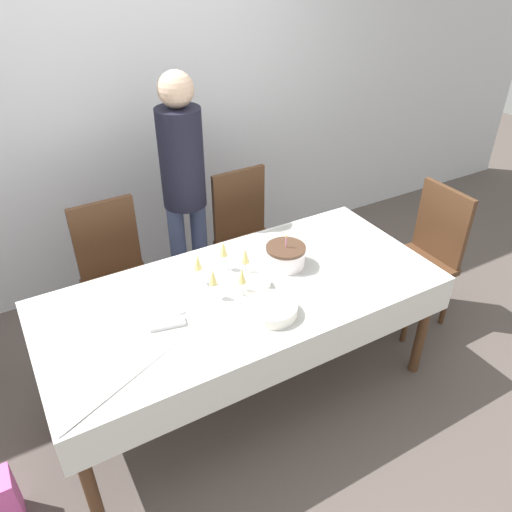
{
  "coord_description": "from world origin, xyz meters",
  "views": [
    {
      "loc": [
        -0.98,
        -1.86,
        2.31
      ],
      "look_at": [
        0.13,
        0.09,
        0.84
      ],
      "focal_mm": 35.0,
      "sensor_mm": 36.0,
      "label": 1
    }
  ],
  "objects_px": {
    "plate_stack_main": "(272,309)",
    "person_standing": "(183,176)",
    "champagne_tray": "(225,274)",
    "birthday_cake": "(286,256)",
    "dining_chair_far_left": "(116,271)",
    "dining_chair_far_right": "(247,233)",
    "plate_stack_dessert": "(253,285)",
    "dining_chair_right_end": "(425,251)"
  },
  "relations": [
    {
      "from": "dining_chair_right_end",
      "to": "birthday_cake",
      "type": "height_order",
      "value": "dining_chair_right_end"
    },
    {
      "from": "dining_chair_far_right",
      "to": "plate_stack_main",
      "type": "height_order",
      "value": "dining_chair_far_right"
    },
    {
      "from": "birthday_cake",
      "to": "plate_stack_main",
      "type": "bearing_deg",
      "value": -131.52
    },
    {
      "from": "dining_chair_far_right",
      "to": "person_standing",
      "type": "relative_size",
      "value": 0.58
    },
    {
      "from": "dining_chair_far_left",
      "to": "birthday_cake",
      "type": "relative_size",
      "value": 4.3
    },
    {
      "from": "person_standing",
      "to": "champagne_tray",
      "type": "bearing_deg",
      "value": -98.98
    },
    {
      "from": "birthday_cake",
      "to": "person_standing",
      "type": "distance_m",
      "value": 0.9
    },
    {
      "from": "champagne_tray",
      "to": "birthday_cake",
      "type": "bearing_deg",
      "value": -0.18
    },
    {
      "from": "birthday_cake",
      "to": "plate_stack_dessert",
      "type": "xyz_separation_m",
      "value": [
        -0.27,
        -0.1,
        -0.04
      ]
    },
    {
      "from": "dining_chair_far_left",
      "to": "dining_chair_far_right",
      "type": "relative_size",
      "value": 1.0
    },
    {
      "from": "dining_chair_far_left",
      "to": "plate_stack_dessert",
      "type": "bearing_deg",
      "value": -57.1
    },
    {
      "from": "plate_stack_main",
      "to": "plate_stack_dessert",
      "type": "xyz_separation_m",
      "value": [
        0.03,
        0.23,
        -0.01
      ]
    },
    {
      "from": "champagne_tray",
      "to": "plate_stack_main",
      "type": "relative_size",
      "value": 1.47
    },
    {
      "from": "birthday_cake",
      "to": "champagne_tray",
      "type": "relative_size",
      "value": 0.59
    },
    {
      "from": "dining_chair_far_left",
      "to": "dining_chair_far_right",
      "type": "xyz_separation_m",
      "value": [
        0.94,
        0.0,
        0.0
      ]
    },
    {
      "from": "dining_chair_far_right",
      "to": "plate_stack_main",
      "type": "xyz_separation_m",
      "value": [
        -0.44,
        -1.04,
        0.23
      ]
    },
    {
      "from": "dining_chair_far_left",
      "to": "plate_stack_dessert",
      "type": "distance_m",
      "value": 0.99
    },
    {
      "from": "dining_chair_far_left",
      "to": "person_standing",
      "type": "xyz_separation_m",
      "value": [
        0.54,
        0.12,
        0.47
      ]
    },
    {
      "from": "dining_chair_far_right",
      "to": "dining_chair_right_end",
      "type": "distance_m",
      "value": 1.21
    },
    {
      "from": "dining_chair_far_left",
      "to": "champagne_tray",
      "type": "height_order",
      "value": "dining_chair_far_left"
    },
    {
      "from": "birthday_cake",
      "to": "plate_stack_main",
      "type": "xyz_separation_m",
      "value": [
        -0.29,
        -0.33,
        -0.03
      ]
    },
    {
      "from": "birthday_cake",
      "to": "dining_chair_far_left",
      "type": "bearing_deg",
      "value": 137.89
    },
    {
      "from": "champagne_tray",
      "to": "plate_stack_main",
      "type": "xyz_separation_m",
      "value": [
        0.09,
        -0.33,
        -0.04
      ]
    },
    {
      "from": "dining_chair_right_end",
      "to": "birthday_cake",
      "type": "bearing_deg",
      "value": 175.28
    },
    {
      "from": "plate_stack_dessert",
      "to": "dining_chair_far_left",
      "type": "bearing_deg",
      "value": 122.9
    },
    {
      "from": "dining_chair_far_right",
      "to": "champagne_tray",
      "type": "bearing_deg",
      "value": -126.37
    },
    {
      "from": "plate_stack_dessert",
      "to": "dining_chair_right_end",
      "type": "bearing_deg",
      "value": 0.46
    },
    {
      "from": "dining_chair_right_end",
      "to": "person_standing",
      "type": "relative_size",
      "value": 0.58
    },
    {
      "from": "champagne_tray",
      "to": "person_standing",
      "type": "xyz_separation_m",
      "value": [
        0.13,
        0.83,
        0.2
      ]
    },
    {
      "from": "dining_chair_far_right",
      "to": "dining_chair_right_end",
      "type": "relative_size",
      "value": 1.0
    },
    {
      "from": "plate_stack_main",
      "to": "dining_chair_far_right",
      "type": "bearing_deg",
      "value": 67.28
    },
    {
      "from": "dining_chair_far_left",
      "to": "dining_chair_far_right",
      "type": "distance_m",
      "value": 0.94
    },
    {
      "from": "dining_chair_right_end",
      "to": "plate_stack_main",
      "type": "distance_m",
      "value": 1.39
    },
    {
      "from": "plate_stack_main",
      "to": "person_standing",
      "type": "relative_size",
      "value": 0.15
    },
    {
      "from": "champagne_tray",
      "to": "person_standing",
      "type": "distance_m",
      "value": 0.87
    },
    {
      "from": "plate_stack_dessert",
      "to": "person_standing",
      "type": "relative_size",
      "value": 0.11
    },
    {
      "from": "plate_stack_dessert",
      "to": "birthday_cake",
      "type": "bearing_deg",
      "value": 20.24
    },
    {
      "from": "dining_chair_far_right",
      "to": "dining_chair_right_end",
      "type": "xyz_separation_m",
      "value": [
        0.91,
        -0.8,
        0.0
      ]
    },
    {
      "from": "dining_chair_far_left",
      "to": "birthday_cake",
      "type": "xyz_separation_m",
      "value": [
        0.79,
        -0.72,
        0.26
      ]
    },
    {
      "from": "plate_stack_dessert",
      "to": "plate_stack_main",
      "type": "bearing_deg",
      "value": -96.22
    },
    {
      "from": "birthday_cake",
      "to": "plate_stack_main",
      "type": "relative_size",
      "value": 0.87
    },
    {
      "from": "champagne_tray",
      "to": "plate_stack_main",
      "type": "bearing_deg",
      "value": -74.83
    }
  ]
}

